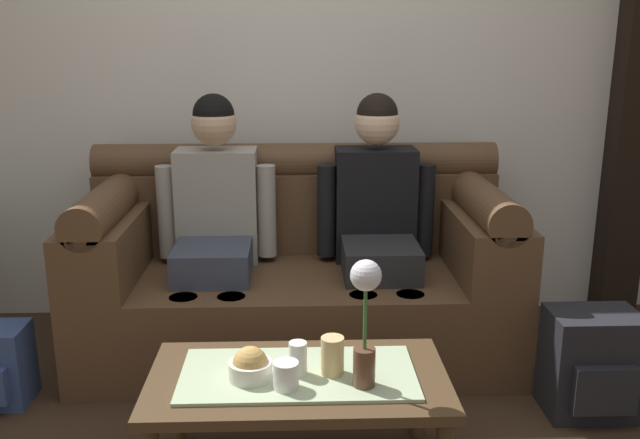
# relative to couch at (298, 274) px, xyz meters

# --- Properties ---
(back_wall_patterned) EXTENTS (6.00, 0.12, 2.90)m
(back_wall_patterned) POSITION_rel_couch_xyz_m (-0.00, 0.53, 1.07)
(back_wall_patterned) COLOR silver
(back_wall_patterned) RESTS_ON ground_plane
(couch) EXTENTS (1.97, 0.88, 0.96)m
(couch) POSITION_rel_couch_xyz_m (0.00, 0.00, 0.00)
(couch) COLOR #513823
(couch) RESTS_ON ground_plane
(person_left) EXTENTS (0.56, 0.67, 1.22)m
(person_left) POSITION_rel_couch_xyz_m (-0.38, -0.00, 0.28)
(person_left) COLOR #383D4C
(person_left) RESTS_ON ground_plane
(person_right) EXTENTS (0.56, 0.67, 1.22)m
(person_right) POSITION_rel_couch_xyz_m (0.38, -0.00, 0.28)
(person_right) COLOR #232326
(person_right) RESTS_ON ground_plane
(coffee_table) EXTENTS (1.01, 0.54, 0.39)m
(coffee_table) POSITION_rel_couch_xyz_m (-0.00, -1.01, -0.04)
(coffee_table) COLOR #47331E
(coffee_table) RESTS_ON ground_plane
(flower_vase) EXTENTS (0.10, 0.10, 0.42)m
(flower_vase) POSITION_rel_couch_xyz_m (0.21, -1.10, 0.26)
(flower_vase) COLOR brown
(flower_vase) RESTS_ON coffee_table
(snack_bowl) EXTENTS (0.14, 0.14, 0.12)m
(snack_bowl) POSITION_rel_couch_xyz_m (-0.16, -1.04, 0.05)
(snack_bowl) COLOR silver
(snack_bowl) RESTS_ON coffee_table
(cup_near_left) EXTENTS (0.08, 0.08, 0.13)m
(cup_near_left) POSITION_rel_couch_xyz_m (0.11, -1.02, 0.08)
(cup_near_left) COLOR #DBB77A
(cup_near_left) RESTS_ON coffee_table
(cup_near_right) EXTENTS (0.06, 0.06, 0.11)m
(cup_near_right) POSITION_rel_couch_xyz_m (-0.00, -1.02, 0.07)
(cup_near_right) COLOR white
(cup_near_right) RESTS_ON coffee_table
(cup_far_center) EXTENTS (0.08, 0.08, 0.09)m
(cup_far_center) POSITION_rel_couch_xyz_m (-0.04, -1.11, 0.06)
(cup_far_center) COLOR white
(cup_far_center) RESTS_ON coffee_table
(backpack_right) EXTENTS (0.35, 0.29, 0.43)m
(backpack_right) POSITION_rel_couch_xyz_m (1.17, -0.64, -0.16)
(backpack_right) COLOR black
(backpack_right) RESTS_ON ground_plane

